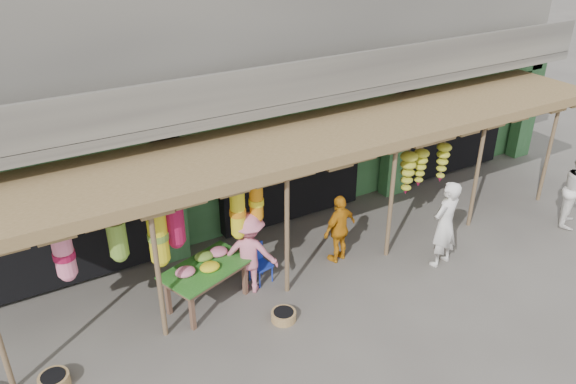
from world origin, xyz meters
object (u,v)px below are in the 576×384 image
person_shopper (249,253)px  flower_table (206,269)px  person_vendor (340,229)px  person_front (445,224)px  blue_chair (258,261)px

person_shopper → flower_table: bearing=33.4°
flower_table → person_vendor: size_ratio=1.20×
person_front → person_vendor: size_ratio=1.25×
flower_table → blue_chair: (1.18, 0.16, -0.34)m
blue_chair → person_front: (3.58, -1.43, 0.52)m
blue_chair → person_vendor: (1.81, -0.22, 0.32)m
flower_table → person_front: size_ratio=0.96×
blue_chair → person_shopper: person_shopper is taller
flower_table → person_front: person_front is taller
flower_table → person_shopper: person_shopper is taller
person_front → person_vendor: bearing=-44.7°
person_shopper → blue_chair: bearing=-109.7°
flower_table → person_vendor: bearing=-20.6°
person_front → person_vendor: (-1.77, 1.21, -0.19)m
blue_chair → person_shopper: size_ratio=0.47×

